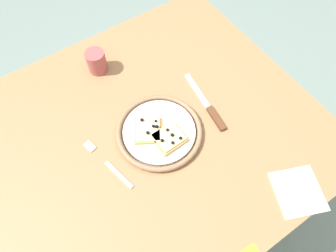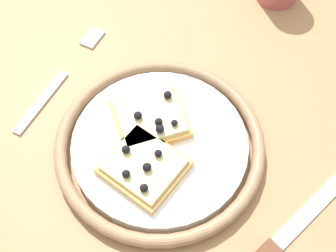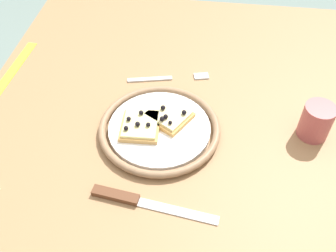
{
  "view_description": "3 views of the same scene",
  "coord_description": "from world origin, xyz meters",
  "px_view_note": "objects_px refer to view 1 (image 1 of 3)",
  "views": [
    {
      "loc": [
        -0.18,
        -0.39,
        1.55
      ],
      "look_at": [
        0.06,
        -0.03,
        0.77
      ],
      "focal_mm": 32.29,
      "sensor_mm": 36.0,
      "label": 1
    },
    {
      "loc": [
        0.22,
        -0.22,
        1.24
      ],
      "look_at": [
        0.03,
        0.0,
        0.76
      ],
      "focal_mm": 48.15,
      "sensor_mm": 36.0,
      "label": 2
    },
    {
      "loc": [
        0.59,
        0.07,
        1.36
      ],
      "look_at": [
        0.03,
        -0.01,
        0.75
      ],
      "focal_mm": 41.36,
      "sensor_mm": 36.0,
      "label": 3
    }
  ],
  "objects_px": {
    "knife": "(211,110)",
    "plate": "(159,131)",
    "pizza_slice_far": "(169,138)",
    "fork": "(108,164)",
    "cup": "(97,62)",
    "napkin": "(298,191)",
    "dining_table": "(147,145)",
    "pizza_slice_near": "(148,130)"
  },
  "relations": [
    {
      "from": "pizza_slice_far",
      "to": "knife",
      "type": "bearing_deg",
      "value": 4.98
    },
    {
      "from": "napkin",
      "to": "pizza_slice_far",
      "type": "bearing_deg",
      "value": 122.59
    },
    {
      "from": "cup",
      "to": "fork",
      "type": "bearing_deg",
      "value": -113.32
    },
    {
      "from": "pizza_slice_near",
      "to": "cup",
      "type": "distance_m",
      "value": 0.31
    },
    {
      "from": "fork",
      "to": "cup",
      "type": "distance_m",
      "value": 0.36
    },
    {
      "from": "dining_table",
      "to": "plate",
      "type": "bearing_deg",
      "value": -32.62
    },
    {
      "from": "pizza_slice_far",
      "to": "cup",
      "type": "distance_m",
      "value": 0.37
    },
    {
      "from": "pizza_slice_far",
      "to": "cup",
      "type": "bearing_deg",
      "value": 97.3
    },
    {
      "from": "pizza_slice_near",
      "to": "knife",
      "type": "distance_m",
      "value": 0.21
    },
    {
      "from": "fork",
      "to": "dining_table",
      "type": "bearing_deg",
      "value": 10.29
    },
    {
      "from": "knife",
      "to": "plate",
      "type": "bearing_deg",
      "value": 172.01
    },
    {
      "from": "pizza_slice_far",
      "to": "fork",
      "type": "bearing_deg",
      "value": 168.64
    },
    {
      "from": "pizza_slice_far",
      "to": "napkin",
      "type": "height_order",
      "value": "pizza_slice_far"
    },
    {
      "from": "napkin",
      "to": "pizza_slice_near",
      "type": "bearing_deg",
      "value": 122.84
    },
    {
      "from": "fork",
      "to": "napkin",
      "type": "bearing_deg",
      "value": -42.55
    },
    {
      "from": "pizza_slice_near",
      "to": "fork",
      "type": "bearing_deg",
      "value": -173.16
    },
    {
      "from": "pizza_slice_near",
      "to": "pizza_slice_far",
      "type": "relative_size",
      "value": 1.27
    },
    {
      "from": "fork",
      "to": "plate",
      "type": "bearing_deg",
      "value": 0.63
    },
    {
      "from": "plate",
      "to": "knife",
      "type": "height_order",
      "value": "plate"
    },
    {
      "from": "pizza_slice_far",
      "to": "cup",
      "type": "xyz_separation_m",
      "value": [
        -0.05,
        0.36,
        0.01
      ]
    },
    {
      "from": "fork",
      "to": "cup",
      "type": "xyz_separation_m",
      "value": [
        0.14,
        0.33,
        0.04
      ]
    },
    {
      "from": "pizza_slice_far",
      "to": "knife",
      "type": "xyz_separation_m",
      "value": [
        0.17,
        0.01,
        -0.02
      ]
    },
    {
      "from": "knife",
      "to": "cup",
      "type": "xyz_separation_m",
      "value": [
        -0.21,
        0.35,
        0.03
      ]
    },
    {
      "from": "fork",
      "to": "cup",
      "type": "relative_size",
      "value": 2.56
    },
    {
      "from": "pizza_slice_far",
      "to": "pizza_slice_near",
      "type": "bearing_deg",
      "value": 124.28
    },
    {
      "from": "dining_table",
      "to": "napkin",
      "type": "relative_size",
      "value": 7.99
    },
    {
      "from": "pizza_slice_far",
      "to": "knife",
      "type": "distance_m",
      "value": 0.17
    },
    {
      "from": "dining_table",
      "to": "napkin",
      "type": "bearing_deg",
      "value": -56.79
    },
    {
      "from": "cup",
      "to": "napkin",
      "type": "bearing_deg",
      "value": -69.74
    },
    {
      "from": "dining_table",
      "to": "pizza_slice_near",
      "type": "bearing_deg",
      "value": -42.0
    },
    {
      "from": "knife",
      "to": "pizza_slice_far",
      "type": "bearing_deg",
      "value": -175.02
    },
    {
      "from": "knife",
      "to": "pizza_slice_near",
      "type": "bearing_deg",
      "value": 168.77
    },
    {
      "from": "dining_table",
      "to": "cup",
      "type": "relative_size",
      "value": 13.44
    },
    {
      "from": "knife",
      "to": "napkin",
      "type": "bearing_deg",
      "value": -83.36
    },
    {
      "from": "pizza_slice_far",
      "to": "knife",
      "type": "relative_size",
      "value": 0.38
    },
    {
      "from": "cup",
      "to": "knife",
      "type": "bearing_deg",
      "value": -58.41
    },
    {
      "from": "pizza_slice_far",
      "to": "fork",
      "type": "distance_m",
      "value": 0.19
    },
    {
      "from": "pizza_slice_near",
      "to": "cup",
      "type": "xyz_separation_m",
      "value": [
        -0.01,
        0.31,
        0.01
      ]
    },
    {
      "from": "pizza_slice_near",
      "to": "cup",
      "type": "height_order",
      "value": "cup"
    },
    {
      "from": "dining_table",
      "to": "pizza_slice_near",
      "type": "height_order",
      "value": "pizza_slice_near"
    },
    {
      "from": "knife",
      "to": "cup",
      "type": "relative_size",
      "value": 3.08
    },
    {
      "from": "pizza_slice_near",
      "to": "pizza_slice_far",
      "type": "height_order",
      "value": "same"
    }
  ]
}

